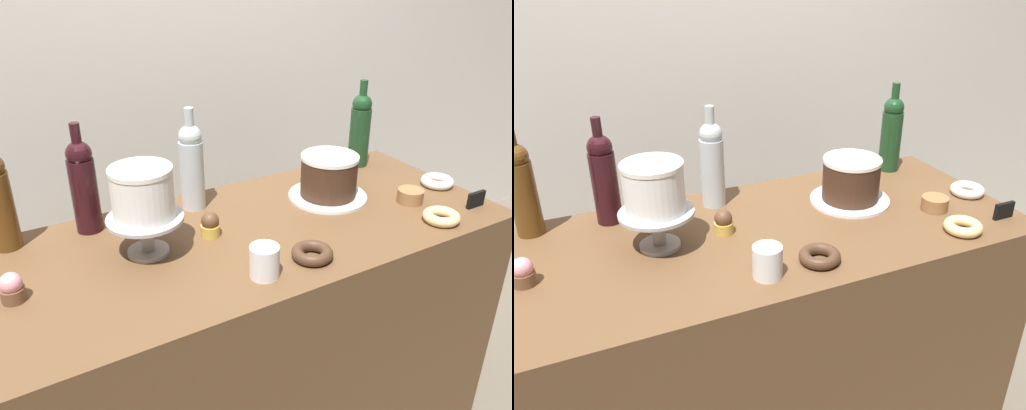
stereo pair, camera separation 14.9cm
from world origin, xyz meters
The scene contains 18 objects.
back_wall centered at (0.00, 0.91, 1.30)m, with size 6.00×0.05×2.60m.
display_counter centered at (0.00, 0.00, 0.45)m, with size 1.54×0.67×0.90m.
cake_stand_pedestal centered at (-0.32, 0.03, 0.97)m, with size 0.20×0.20×0.11m.
white_layer_cake centered at (-0.32, 0.03, 1.08)m, with size 0.16×0.16×0.14m.
silver_serving_platter centered at (0.32, 0.07, 0.90)m, with size 0.26×0.26×0.01m.
chocolate_round_cake centered at (0.32, 0.07, 0.98)m, with size 0.19×0.19×0.14m.
wine_bottle_clear centered at (-0.10, 0.23, 1.04)m, with size 0.08×0.08×0.33m.
wine_bottle_green centered at (0.60, 0.25, 1.04)m, with size 0.08×0.08×0.33m.
wine_bottle_dark_red centered at (-0.42, 0.25, 1.04)m, with size 0.08×0.08×0.33m.
wine_bottle_amber centered at (-0.64, 0.26, 1.04)m, with size 0.08×0.08×0.33m.
cupcake_strawberry centered at (-0.67, -0.01, 0.93)m, with size 0.06×0.06×0.07m.
cupcake_chocolate centered at (-0.13, 0.03, 0.93)m, with size 0.06×0.06×0.07m.
donut_chocolate centered at (0.05, -0.21, 0.91)m, with size 0.11×0.11×0.03m.
donut_sugar centered at (0.71, -0.04, 0.91)m, with size 0.11×0.11×0.03m.
donut_glazed centered at (0.51, -0.24, 0.91)m, with size 0.11×0.11×0.03m.
cookie_stack centered at (0.53, -0.09, 0.92)m, with size 0.08×0.08×0.04m.
price_sign_chalkboard centered at (0.68, -0.22, 0.92)m, with size 0.07×0.01×0.05m.
coffee_cup_ceramic centered at (-0.11, -0.22, 0.94)m, with size 0.08×0.08×0.08m.
Camera 2 is at (-0.54, -1.22, 1.63)m, focal length 36.24 mm.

